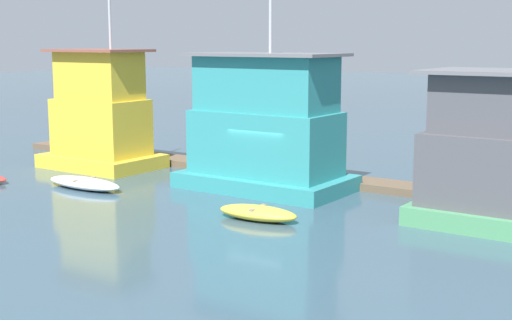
% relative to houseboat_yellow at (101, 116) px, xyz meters
% --- Properties ---
extents(ground_plane, '(200.00, 200.00, 0.00)m').
position_rel_houseboat_yellow_xyz_m(ground_plane, '(9.46, -0.11, -2.39)').
color(ground_plane, '#385160').
extents(dock_walkway, '(33.80, 1.58, 0.30)m').
position_rel_houseboat_yellow_xyz_m(dock_walkway, '(9.46, 2.73, -2.24)').
color(dock_walkway, brown).
rests_on(dock_walkway, ground_plane).
extents(houseboat_yellow, '(5.19, 3.57, 8.59)m').
position_rel_houseboat_yellow_xyz_m(houseboat_yellow, '(0.00, 0.00, 0.00)').
color(houseboat_yellow, gold).
rests_on(houseboat_yellow, ground_plane).
extents(houseboat_teal, '(6.66, 3.82, 9.57)m').
position_rel_houseboat_yellow_xyz_m(houseboat_teal, '(8.97, 0.25, 0.04)').
color(houseboat_teal, teal).
rests_on(houseboat_teal, ground_plane).
extents(dinghy_white, '(3.83, 1.31, 0.42)m').
position_rel_houseboat_yellow_xyz_m(dinghy_white, '(2.94, -3.77, -2.18)').
color(dinghy_white, white).
rests_on(dinghy_white, ground_plane).
extents(dinghy_yellow, '(2.91, 1.37, 0.48)m').
position_rel_houseboat_yellow_xyz_m(dinghy_yellow, '(11.54, -4.05, -2.15)').
color(dinghy_yellow, yellow).
rests_on(dinghy_yellow, ground_plane).
extents(mooring_post_centre, '(0.30, 0.30, 1.64)m').
position_rel_houseboat_yellow_xyz_m(mooring_post_centre, '(1.35, 1.69, -1.57)').
color(mooring_post_centre, brown).
rests_on(mooring_post_centre, ground_plane).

